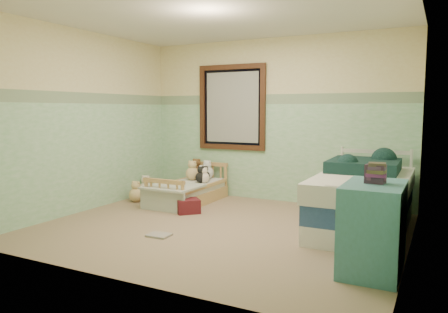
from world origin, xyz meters
The scene contains 30 objects.
floor centered at (0.00, 0.00, -0.01)m, with size 4.20×3.60×0.02m, color gray.
ceiling centered at (0.00, 0.00, 2.51)m, with size 4.20×3.60×0.02m, color silver.
wall_back centered at (0.00, 1.80, 1.25)m, with size 4.20×0.04×2.50m, color #D6C588.
wall_front centered at (0.00, -1.80, 1.25)m, with size 4.20×0.04×2.50m, color #D6C588.
wall_left centered at (-2.10, 0.00, 1.25)m, with size 0.04×3.60×2.50m, color #D6C588.
wall_right centered at (2.10, 0.00, 1.25)m, with size 0.04×3.60×2.50m, color #D6C588.
wainscot_mint centered at (0.00, 1.79, 0.75)m, with size 4.20×0.01×1.50m, color #77B67B.
border_strip centered at (0.00, 1.79, 1.57)m, with size 4.20×0.01×0.15m, color #37663F.
window_frame centered at (-0.70, 1.76, 1.45)m, with size 1.16×0.06×1.36m, color black.
window_blinds centered at (-0.70, 1.77, 1.45)m, with size 0.92×0.01×1.12m, color #B8B9B1.
toddler_bed_frame centered at (-1.09, 1.05, 0.09)m, with size 0.68×1.36×0.17m, color olive.
toddler_mattress centered at (-1.09, 1.05, 0.23)m, with size 0.62×1.30×0.12m, color silver.
patchwork_quilt centered at (-1.09, 0.63, 0.31)m, with size 0.74×0.68×0.03m, color #6F96B3.
plush_bed_brown centered at (-1.24, 1.55, 0.40)m, with size 0.22×0.22×0.22m, color brown.
plush_bed_white centered at (-1.04, 1.55, 0.40)m, with size 0.20×0.20×0.20m, color white.
plush_bed_tan centered at (-1.19, 1.33, 0.40)m, with size 0.21×0.21×0.21m, color #E2C081.
plush_bed_dark centered at (-0.96, 1.33, 0.38)m, with size 0.16×0.16×0.16m, color black.
plush_floor_cream centered at (-1.95, 1.12, 0.12)m, with size 0.23×0.23×0.23m, color white.
plush_floor_tan centered at (-1.81, 0.70, 0.11)m, with size 0.22×0.22×0.22m, color #E2C081.
twin_bed_frame centered at (1.55, 0.68, 0.11)m, with size 0.96×1.91×0.22m, color silver.
twin_boxspring centered at (1.55, 0.68, 0.33)m, with size 0.96×1.91×0.22m, color navy.
twin_mattress centered at (1.55, 0.68, 0.55)m, with size 0.99×1.95×0.22m, color silver.
teal_blanket centered at (1.50, 0.98, 0.73)m, with size 0.81×0.86×0.14m, color black.
dresser centered at (1.85, -0.62, 0.39)m, with size 0.49×0.78×0.78m, color #3F777A.
book_stack centered at (1.85, -0.60, 0.86)m, with size 0.16×0.13×0.16m, color #50242D.
red_pillow centered at (-0.73, 0.46, 0.10)m, with size 0.31×0.27×0.19m, color maroon.
floor_book centered at (-0.44, -0.63, 0.01)m, with size 0.25×0.19×0.02m, color #EEAF51.
extra_plush_0 centered at (-0.89, 1.19, 0.38)m, with size 0.16×0.16×0.16m, color white.
extra_plush_1 centered at (-0.93, 1.17, 0.38)m, with size 0.17×0.17×0.17m, color black.
extra_plush_2 centered at (-1.08, 1.45, 0.37)m, with size 0.16×0.16×0.16m, color white.
Camera 1 is at (2.36, -4.48, 1.42)m, focal length 34.47 mm.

